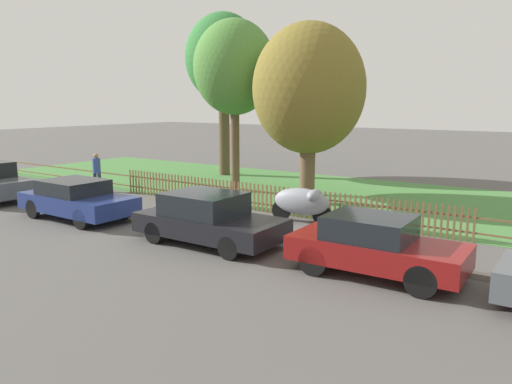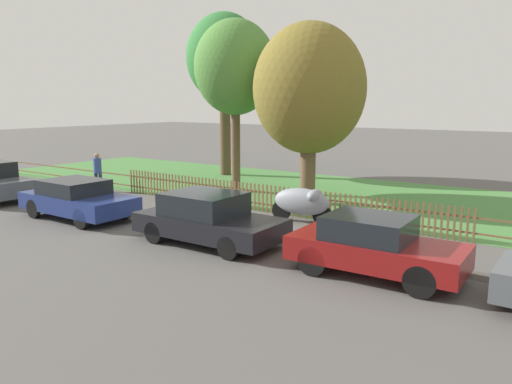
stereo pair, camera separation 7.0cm
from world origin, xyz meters
The scene contains 12 objects.
ground_plane centered at (0.00, 0.00, 0.00)m, with size 120.00×120.00×0.00m, color #565451.
kerb_stone centered at (0.00, 0.10, 0.06)m, with size 35.52×0.20×0.12m, color #9E998E.
grass_strip centered at (0.00, 7.60, 0.01)m, with size 35.52×9.24×0.01m, color #477F3D.
park_fence centered at (0.00, 2.99, 0.49)m, with size 35.52×0.05×0.97m.
parked_car_black_saloon centered at (-4.54, -1.29, 0.66)m, with size 4.11×1.85×1.27m.
parked_car_navy_estate centered at (0.90, -1.11, 0.69)m, with size 4.09×1.87×1.38m.
parked_car_red_compact centered at (5.54, -1.00, 0.69)m, with size 3.80×1.75×1.33m.
covered_motorcycle centered at (1.86, 2.37, 0.68)m, with size 2.06×0.80×1.11m.
tree_nearest_kerb centered at (-6.77, 9.38, 5.92)m, with size 3.88×3.88×8.23m.
tree_behind_motorcycle centered at (-3.30, 5.69, 5.14)m, with size 3.39×3.39×7.13m.
tree_mid_park centered at (0.45, 5.20, 4.23)m, with size 4.13×4.13×6.63m.
pedestrian_near_fence centered at (-8.17, 2.35, 0.93)m, with size 0.40×0.40×1.64m.
Camera 2 is at (9.42, -11.10, 3.77)m, focal length 35.00 mm.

